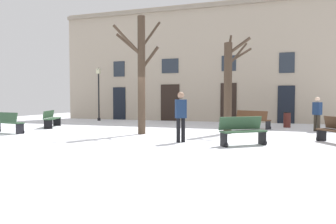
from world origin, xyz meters
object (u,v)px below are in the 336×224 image
at_px(litter_bin, 287,120).
at_px(bench_near_lamp, 52,118).
at_px(bench_facing_shops, 253,119).
at_px(person_strolling, 317,112).
at_px(bench_back_to_back_left, 7,122).
at_px(person_by_shop_door, 181,114).
at_px(bench_by_litter_bin, 242,131).
at_px(streetlamp, 99,88).
at_px(tree_center, 141,71).
at_px(tree_near_facade, 229,84).

relative_size(litter_bin, bench_near_lamp, 0.43).
xyz_separation_m(bench_near_lamp, bench_facing_shops, (10.51, 2.63, 0.00)).
bearing_deg(person_strolling, bench_back_to_back_left, -113.67).
bearing_deg(person_by_shop_door, litter_bin, 28.00).
distance_m(bench_by_litter_bin, person_strolling, 6.26).
distance_m(streetlamp, bench_by_litter_bin, 13.39).
height_order(streetlamp, bench_by_litter_bin, streetlamp).
distance_m(tree_center, bench_back_to_back_left, 6.53).
bearing_deg(bench_by_litter_bin, bench_facing_shops, 53.16).
distance_m(tree_center, bench_near_lamp, 6.42).
bearing_deg(tree_center, bench_facing_shops, 40.75).
bearing_deg(bench_near_lamp, person_strolling, -105.18).
relative_size(tree_near_facade, bench_by_litter_bin, 2.87).
xyz_separation_m(bench_back_to_back_left, bench_near_lamp, (0.11, 2.88, -0.02)).
distance_m(bench_near_lamp, person_by_shop_door, 8.76).
relative_size(streetlamp, bench_by_litter_bin, 2.40).
bearing_deg(bench_back_to_back_left, tree_near_facade, -153.87).
xyz_separation_m(bench_facing_shops, person_strolling, (2.96, -0.60, 0.42)).
bearing_deg(bench_facing_shops, bench_near_lamp, 47.35).
xyz_separation_m(tree_center, bench_by_litter_bin, (4.42, -1.94, -2.26)).
xyz_separation_m(tree_center, person_by_shop_door, (2.28, -1.86, -1.74)).
bearing_deg(bench_near_lamp, bench_facing_shops, -99.71).
xyz_separation_m(bench_by_litter_bin, person_by_shop_door, (-2.14, 0.08, 0.51)).
bearing_deg(litter_bin, bench_by_litter_bin, -106.17).
bearing_deg(litter_bin, bench_back_to_back_left, -152.18).
relative_size(streetlamp, bench_facing_shops, 2.09).
bearing_deg(bench_back_to_back_left, bench_by_litter_bin, -172.79).
xyz_separation_m(tree_near_facade, bench_facing_shops, (1.00, 2.67, -1.73)).
bearing_deg(bench_by_litter_bin, streetlamp, 106.45).
height_order(streetlamp, bench_facing_shops, streetlamp).
relative_size(bench_near_lamp, person_strolling, 1.16).
bearing_deg(streetlamp, person_strolling, -12.54).
distance_m(streetlamp, person_by_shop_door, 11.70).
relative_size(litter_bin, person_by_shop_door, 0.46).
height_order(bench_back_to_back_left, bench_by_litter_bin, bench_by_litter_bin).
bearing_deg(person_by_shop_door, tree_near_facade, 35.70).
xyz_separation_m(streetlamp, person_strolling, (13.50, -3.00, -1.40)).
height_order(streetlamp, bench_near_lamp, streetlamp).
xyz_separation_m(bench_near_lamp, bench_by_litter_bin, (10.26, -3.33, 0.01)).
xyz_separation_m(streetlamp, bench_by_litter_bin, (10.30, -8.37, -1.81)).
height_order(streetlamp, person_strolling, streetlamp).
relative_size(bench_back_to_back_left, person_strolling, 1.12).
xyz_separation_m(tree_center, bench_facing_shops, (4.67, 4.03, -2.26)).
bearing_deg(litter_bin, person_by_shop_door, -121.09).
xyz_separation_m(tree_near_facade, tree_center, (-3.67, -1.35, 0.53)).
xyz_separation_m(litter_bin, bench_facing_shops, (-1.78, -1.04, 0.07)).
height_order(litter_bin, bench_back_to_back_left, bench_back_to_back_left).
bearing_deg(litter_bin, bench_facing_shops, -149.77).
height_order(tree_center, bench_near_lamp, tree_center).
distance_m(tree_center, litter_bin, 8.53).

